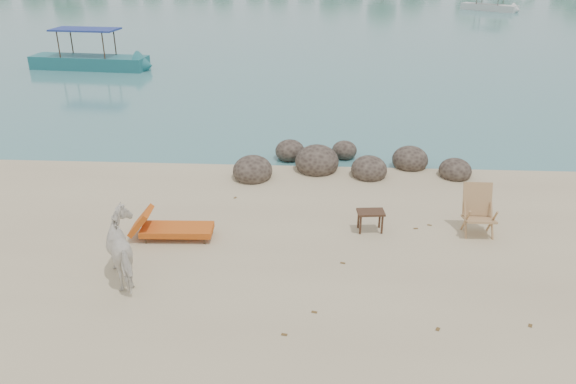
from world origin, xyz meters
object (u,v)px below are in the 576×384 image
lounge_chair (177,227)px  deck_chair (480,214)px  boat_near (86,35)px  side_table (370,222)px  boulders (339,164)px  cow (126,249)px

lounge_chair → deck_chair: deck_chair is taller
deck_chair → boat_near: 22.61m
side_table → deck_chair: size_ratio=0.55×
boulders → deck_chair: bearing=-51.9°
cow → deck_chair: size_ratio=1.41×
cow → boat_near: size_ratio=0.22×
cow → boat_near: 20.64m
boulders → cow: (-4.05, -5.73, 0.44)m
side_table → cow: bearing=-161.0°
boulders → deck_chair: size_ratio=6.09×
lounge_chair → boulders: bearing=47.6°
side_table → deck_chair: deck_chair is taller
boulders → lounge_chair: 5.45m
side_table → boat_near: boat_near is taller
side_table → lounge_chair: lounge_chair is taller
side_table → boat_near: size_ratio=0.09×
cow → lounge_chair: (0.53, 1.57, -0.34)m
cow → deck_chair: (6.90, 2.09, -0.10)m
cow → lounge_chair: bearing=-140.9°
lounge_chair → boat_near: bearing=114.2°
boulders → boat_near: boat_near is taller
lounge_chair → side_table: bearing=5.4°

